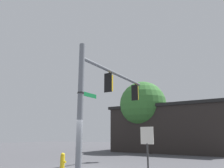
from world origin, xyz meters
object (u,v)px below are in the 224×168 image
object	(u,v)px
fire_hydrant	(63,161)
historical_marker	(147,143)
traffic_light_mid_inner	(136,93)
street_name_sign	(85,94)
traffic_light_nearest_pole	(110,83)

from	to	relation	value
fire_hydrant	historical_marker	distance (m)	5.02
traffic_light_mid_inner	fire_hydrant	size ratio (longest dim) A/B	1.59
historical_marker	fire_hydrant	bearing A→B (deg)	179.40
traffic_light_mid_inner	historical_marker	distance (m)	7.43
historical_marker	traffic_light_mid_inner	bearing A→B (deg)	117.04
traffic_light_mid_inner	street_name_sign	world-z (taller)	traffic_light_mid_inner
fire_hydrant	historical_marker	world-z (taller)	historical_marker
street_name_sign	fire_hydrant	bearing A→B (deg)	164.77
traffic_light_nearest_pole	historical_marker	world-z (taller)	traffic_light_nearest_pole
fire_hydrant	historical_marker	bearing A→B (deg)	-0.60
historical_marker	street_name_sign	bearing A→B (deg)	-172.46
traffic_light_mid_inner	historical_marker	world-z (taller)	traffic_light_mid_inner
street_name_sign	historical_marker	xyz separation A→B (m)	(3.18, 0.42, -2.46)
traffic_light_nearest_pole	street_name_sign	size ratio (longest dim) A/B	0.86
street_name_sign	fire_hydrant	xyz separation A→B (m)	(-1.74, 0.47, -3.45)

